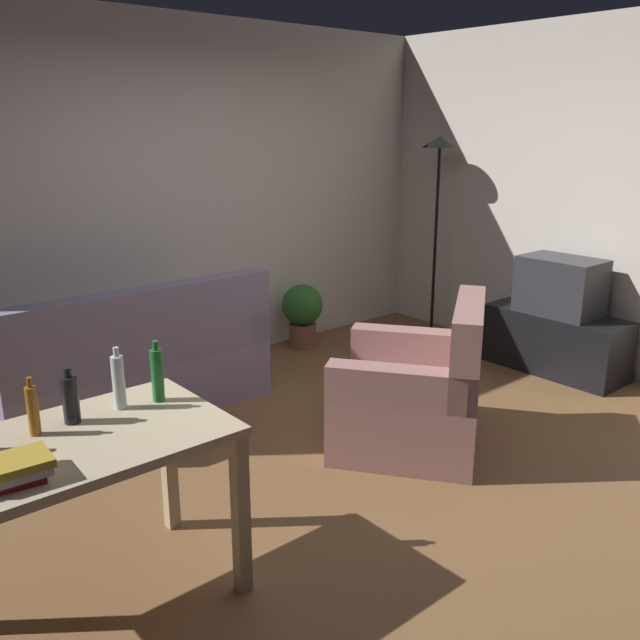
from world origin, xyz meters
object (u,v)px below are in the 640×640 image
Objects in this scene: bottle_green at (157,375)px; book_stack at (15,470)px; torchiere_lamp at (438,182)px; bottle_amber at (33,410)px; tv at (561,286)px; bottle_clear at (119,382)px; couch at (130,369)px; tv_stand at (555,342)px; potted_plant at (302,311)px; bottle_dark at (71,399)px; armchair at (417,395)px; desk at (71,467)px.

book_stack is at bearing -155.51° from bottle_green.
torchiere_lamp is at bearing 22.21° from bottle_green.
bottle_amber reaches higher than book_stack.
tv is 2.22× the size of bottle_clear.
bottle_green is at bearing 69.94° from couch.
book_stack is (-4.20, -0.48, 0.56)m from tv_stand.
potted_plant is 3.36m from bottle_dark.
bottle_amber reaches higher than tv_stand.
book_stack is at bearing 56.39° from couch.
torchiere_lamp reaches higher than couch.
armchair is (-1.80, -0.15, 0.08)m from tv_stand.
bottle_clear is at bearing 64.61° from couch.
bottle_amber is (-2.87, -1.92, 0.53)m from potted_plant.
potted_plant is at bearing 33.75° from bottle_amber.
couch is 1.79m from potted_plant.
tv_stand is 0.92× the size of desk.
torchiere_lamp is at bearing 21.60° from desk.
bottle_dark is (-2.72, -1.90, 0.53)m from potted_plant.
book_stack is at bearing -142.66° from desk.
armchair reaches higher than desk.
torchiere_lamp is at bearing 0.00° from tv_stand.
couch is 1.01× the size of torchiere_lamp.
tv_stand is 4.71× the size of bottle_dark.
bottle_dark is (-3.88, -0.14, 0.62)m from tv_stand.
desk is 2.19m from armchair.
bottle_dark is 0.47m from book_stack.
couch is 3.22× the size of potted_plant.
bottle_green is (0.37, -0.02, 0.02)m from bottle_dark.
tv_stand is at bearing 4.27° from desk.
torchiere_lamp is 3.97m from bottle_clear.
desk is 4.43× the size of bottle_green.
potted_plant is 2.24× the size of book_stack.
book_stack reaches higher than tv_stand.
tv is 1.46m from torchiere_lamp.
bottle_green is at bearing -3.10° from bottle_dark.
bottle_green reaches higher than desk.
potted_plant is (-1.17, 1.76, -0.37)m from tv.
bottle_amber is 0.93× the size of book_stack.
bottle_dark is at bearing 58.94° from couch.
bottle_clear is (-2.51, -1.89, 0.55)m from potted_plant.
torchiere_lamp is 1.51× the size of desk.
bottle_clear is at bearing 4.20° from bottle_amber.
couch is 1.95m from armchair.
bottle_amber is at bearing -146.25° from potted_plant.
bottle_green is (-1.71, -0.01, 0.56)m from armchair.
couch reaches higher than desk.
potted_plant is at bearing 34.98° from bottle_dark.
tv reaches higher than book_stack.
bottle_clear reaches higher than book_stack.
armchair is at bearing -108.52° from potted_plant.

